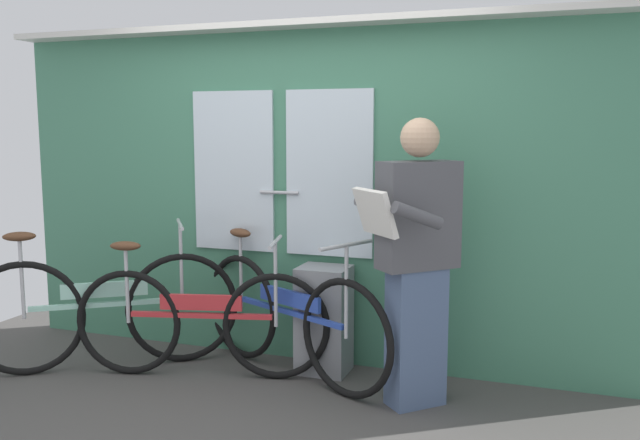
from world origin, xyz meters
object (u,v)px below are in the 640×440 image
object	(u,v)px
bicycle_by_pole	(289,317)
passenger_reading_newspaper	(416,257)
bicycle_near_door	(200,321)
trash_bin_by_wall	(324,320)
bicycle_leaning_behind	(104,310)

from	to	relation	value
bicycle_by_pole	passenger_reading_newspaper	size ratio (longest dim) A/B	0.95
bicycle_near_door	trash_bin_by_wall	distance (m)	0.80
bicycle_near_door	bicycle_leaning_behind	size ratio (longest dim) A/B	1.10
bicycle_by_pole	bicycle_leaning_behind	bearing A→B (deg)	-140.61
bicycle_by_pole	bicycle_near_door	bearing A→B (deg)	-132.31
passenger_reading_newspaper	bicycle_by_pole	bearing A→B (deg)	-56.98
bicycle_near_door	bicycle_by_pole	distance (m)	0.57
bicycle_leaning_behind	passenger_reading_newspaper	size ratio (longest dim) A/B	0.89
bicycle_leaning_behind	bicycle_by_pole	distance (m)	1.23
bicycle_near_door	bicycle_leaning_behind	bearing A→B (deg)	172.31
bicycle_leaning_behind	bicycle_by_pole	world-z (taller)	bicycle_leaning_behind
bicycle_by_pole	trash_bin_by_wall	distance (m)	0.24
bicycle_near_door	bicycle_by_pole	bearing A→B (deg)	7.56
bicycle_leaning_behind	bicycle_by_pole	size ratio (longest dim) A/B	0.94
passenger_reading_newspaper	trash_bin_by_wall	size ratio (longest dim) A/B	2.35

